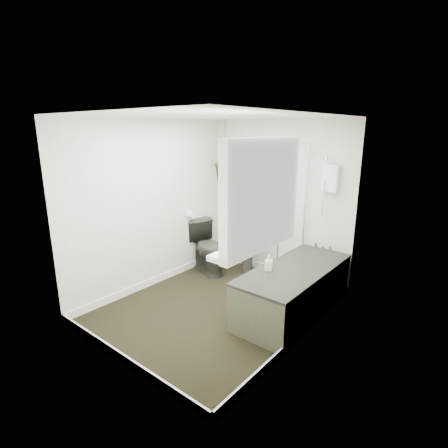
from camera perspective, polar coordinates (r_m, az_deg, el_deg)
The scene contains 22 objects.
floor at distance 4.51m, azimuth -1.24°, elevation -13.50°, with size 2.30×2.80×0.02m, color black.
ceiling at distance 3.96m, azimuth -1.44°, elevation 17.42°, with size 2.30×2.80×0.02m, color white.
wall_back at distance 5.21m, azimuth 8.81°, elevation 3.88°, with size 2.30×0.02×2.30m, color white.
wall_front at distance 3.19m, azimuth -18.04°, elevation -3.97°, with size 2.30×0.02×2.30m, color white.
wall_left at distance 4.90m, azimuth -11.72°, elevation 3.02°, with size 0.02×2.80×2.30m, color white.
wall_right at distance 3.47m, azimuth 13.41°, elevation -2.09°, with size 0.02×2.80×2.30m, color white.
skirting at distance 4.48m, azimuth -1.24°, elevation -12.83°, with size 2.30×2.80×0.10m, color white.
bathtub at distance 4.35m, azimuth 11.34°, elevation -10.53°, with size 0.72×1.72×0.58m, color #252620, non-canonical shape.
bath_screen at distance 4.60m, azimuth 11.25°, elevation 3.92°, with size 0.04×0.72×1.40m, color silver, non-canonical shape.
shower_box at distance 4.73m, azimuth 16.99°, elevation 7.18°, with size 0.20×0.10×0.35m, color white.
oval_mirror at distance 5.30m, azimuth 5.52°, elevation 8.02°, with size 0.46×0.03×0.62m, color beige.
wall_sconce at distance 5.54m, azimuth 1.97°, elevation 7.34°, with size 0.04×0.04×0.22m, color black.
toilet_roll_holder at distance 5.37m, azimuth -5.40°, elevation 1.60°, with size 0.11×0.11×0.11m, color white.
window_recess at distance 2.79m, azimuth 6.36°, elevation 4.63°, with size 0.08×1.00×0.90m, color white.
window_sill at distance 2.93m, azimuth 4.97°, elevation -3.29°, with size 0.18×1.00×0.04m, color white.
window_blinds at distance 2.81m, azimuth 5.58°, elevation 4.75°, with size 0.01×0.86×0.76m, color white.
toilet at distance 5.42m, azimuth -2.61°, elevation -3.76°, with size 0.45×0.78×0.80m, color #252620.
pedestal_sink at distance 5.35m, azimuth 3.84°, elevation -3.53°, with size 0.52×0.44×0.88m, color #252620, non-canonical shape.
sill_plant at distance 3.15m, azimuth 7.72°, elevation 0.48°, with size 0.21×0.18×0.23m, color black.
hanging_plant at distance 5.22m, azimuth 0.19°, elevation 10.32°, with size 0.32×0.26×0.58m, color black.
soap_bottle at distance 4.08m, azimuth 7.31°, elevation -6.30°, with size 0.08×0.08×0.18m, color black.
hanging_pot at distance 5.21m, azimuth 0.19°, elevation 12.86°, with size 0.16×0.16×0.12m, color black.
Camera 1 is at (2.57, -3.01, 2.16)m, focal length 28.00 mm.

